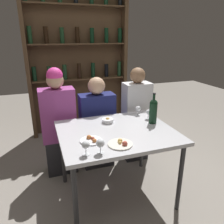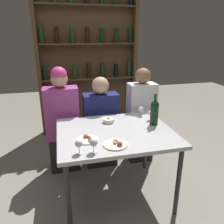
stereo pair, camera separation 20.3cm
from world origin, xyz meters
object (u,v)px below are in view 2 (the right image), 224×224
object	(u,v)px
wine_glass_3	(150,114)
wine_glass_1	(79,144)
wine_bottle	(154,111)
wine_glass_2	(141,110)
wine_glass_0	(94,143)
seated_person_right	(141,118)
snack_bowl	(108,120)
seated_person_left	(63,123)
seated_person_center	(101,126)
food_plate_1	(116,144)
food_plate_0	(88,139)

from	to	relation	value
wine_glass_3	wine_glass_1	bearing A→B (deg)	-147.13
wine_bottle	wine_glass_2	bearing A→B (deg)	98.09
wine_glass_0	wine_bottle	bearing A→B (deg)	31.22
seated_person_right	snack_bowl	bearing A→B (deg)	-142.44
seated_person_left	seated_person_center	world-z (taller)	seated_person_left
wine_glass_0	wine_glass_3	distance (m)	0.91
food_plate_1	seated_person_right	distance (m)	1.11
wine_glass_2	snack_bowl	size ratio (longest dim) A/B	0.88
seated_person_left	seated_person_center	xyz separation A→B (m)	(0.48, -0.00, -0.08)
wine_glass_3	food_plate_1	distance (m)	0.71
seated_person_left	food_plate_0	bearing A→B (deg)	-75.01
seated_person_center	wine_glass_3	bearing A→B (deg)	-44.00
snack_bowl	seated_person_right	bearing A→B (deg)	37.56
food_plate_1	snack_bowl	xyz separation A→B (m)	(0.05, 0.52, 0.01)
wine_glass_2	snack_bowl	xyz separation A→B (m)	(-0.41, -0.11, -0.05)
seated_person_right	food_plate_0	bearing A→B (deg)	-136.13
wine_bottle	food_plate_0	xyz separation A→B (m)	(-0.73, -0.20, -0.13)
wine_glass_1	seated_person_left	distance (m)	1.02
wine_glass_0	food_plate_0	xyz separation A→B (m)	(-0.02, 0.23, -0.07)
wine_glass_2	wine_glass_3	distance (m)	0.16
wine_glass_1	wine_bottle	bearing A→B (deg)	26.82
wine_bottle	seated_person_right	xyz separation A→B (m)	(0.08, 0.58, -0.30)
seated_person_left	wine_glass_3	bearing A→B (deg)	-25.60
wine_glass_3	wine_bottle	bearing A→B (deg)	-95.50
food_plate_0	food_plate_1	world-z (taller)	food_plate_1
wine_glass_0	seated_person_right	size ratio (longest dim) A/B	0.10
snack_bowl	food_plate_0	bearing A→B (deg)	-126.82
wine_glass_0	seated_person_center	xyz separation A→B (m)	(0.25, 1.01, -0.29)
wine_glass_1	food_plate_0	world-z (taller)	wine_glass_1
wine_glass_3	seated_person_center	bearing A→B (deg)	136.00
food_plate_0	snack_bowl	size ratio (longest dim) A/B	1.62
wine_glass_2	food_plate_1	distance (m)	0.79
wine_bottle	wine_glass_1	bearing A→B (deg)	-153.18
wine_glass_0	snack_bowl	xyz separation A→B (m)	(0.26, 0.60, -0.06)
wine_glass_3	food_plate_1	size ratio (longest dim) A/B	0.51
wine_glass_1	food_plate_1	xyz separation A→B (m)	(0.32, 0.06, -0.07)
wine_glass_1	seated_person_center	size ratio (longest dim) A/B	0.10
wine_glass_2	snack_bowl	bearing A→B (deg)	-164.66
seated_person_right	wine_bottle	bearing A→B (deg)	-98.11
seated_person_center	food_plate_0	bearing A→B (deg)	-109.07
wine_glass_0	wine_glass_3	xyz separation A→B (m)	(0.72, 0.55, -0.01)
seated_person_right	food_plate_1	bearing A→B (deg)	-122.21
wine_glass_3	food_plate_0	bearing A→B (deg)	-156.32
food_plate_1	seated_person_right	bearing A→B (deg)	57.79
wine_bottle	seated_person_center	world-z (taller)	seated_person_center
wine_glass_0	food_plate_0	world-z (taller)	wine_glass_0
food_plate_0	wine_glass_0	bearing A→B (deg)	-85.03
food_plate_0	wine_glass_1	bearing A→B (deg)	-113.84
food_plate_1	seated_person_center	size ratio (longest dim) A/B	0.18
wine_bottle	snack_bowl	distance (m)	0.50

